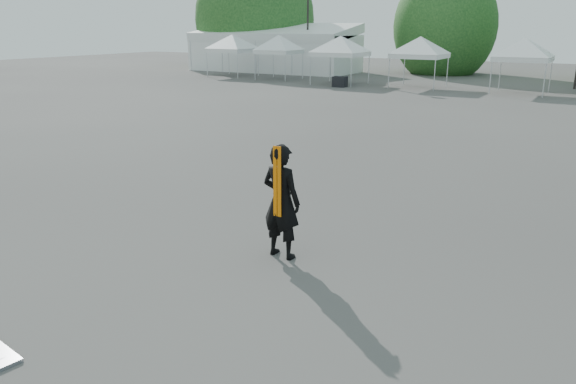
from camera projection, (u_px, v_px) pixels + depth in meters
The scene contains 12 objects.
ground at pixel (295, 224), 11.75m from camera, with size 120.00×120.00×0.00m, color #474442.
marquee at pixel (274, 49), 50.79m from camera, with size 15.00×6.25×4.23m.
light_pole_west at pixel (308, 4), 46.96m from camera, with size 0.60×0.25×10.30m.
tree_far_w at pixel (255, 20), 54.48m from camera, with size 4.80×4.80×7.30m.
tree_mid_w at pixel (445, 26), 47.64m from camera, with size 4.16×4.16×6.33m.
tent_a at pixel (232, 38), 45.42m from camera, with size 4.54×4.54×3.88m.
tent_b at pixel (279, 39), 42.62m from camera, with size 4.07×4.07×3.88m.
tent_c at pixel (341, 40), 39.15m from camera, with size 4.68×4.68×3.88m.
tent_d at pixel (421, 41), 36.87m from camera, with size 4.58×4.58×3.88m.
tent_e at pixel (525, 42), 33.55m from camera, with size 4.50×4.50×3.88m.
man at pixel (281, 201), 9.85m from camera, with size 0.80×0.56×2.07m.
crate_west at pixel (340, 82), 38.01m from camera, with size 0.90×0.70×0.70m, color black.
Camera 1 is at (5.43, -9.65, 4.00)m, focal length 35.00 mm.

